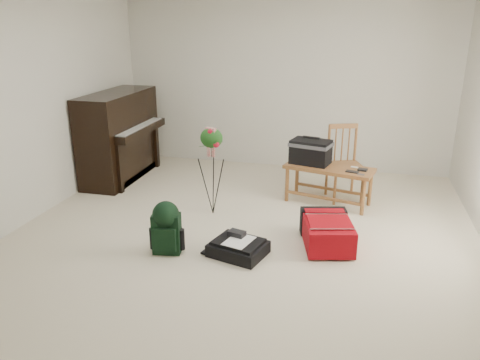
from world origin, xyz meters
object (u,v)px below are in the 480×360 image
(piano, at_px, (120,138))
(bench, at_px, (315,158))
(black_duffel, at_px, (238,247))
(flower_stand, at_px, (212,172))
(dining_chair, at_px, (345,164))
(red_suitcase, at_px, (327,230))
(green_backpack, at_px, (166,225))

(piano, height_order, bench, piano)
(piano, bearing_deg, black_duffel, -40.33)
(piano, bearing_deg, flower_stand, -29.75)
(dining_chair, bearing_deg, red_suitcase, -115.65)
(dining_chair, bearing_deg, piano, 157.69)
(black_duffel, distance_m, flower_stand, 1.18)
(red_suitcase, bearing_deg, black_duffel, -164.91)
(dining_chair, relative_size, red_suitcase, 1.21)
(bench, xyz_separation_m, red_suitcase, (0.26, -1.16, -0.43))
(black_duffel, bearing_deg, flower_stand, 136.16)
(black_duffel, height_order, green_backpack, green_backpack)
(bench, height_order, green_backpack, bench)
(red_suitcase, xyz_separation_m, flower_stand, (-1.40, 0.48, 0.37))
(bench, height_order, dining_chair, dining_chair)
(dining_chair, xyz_separation_m, black_duffel, (-0.95, -1.83, -0.39))
(dining_chair, distance_m, black_duffel, 2.10)
(bench, distance_m, black_duffel, 1.79)
(red_suitcase, distance_m, flower_stand, 1.52)
(red_suitcase, bearing_deg, flower_stand, 147.45)
(red_suitcase, distance_m, black_duffel, 0.96)
(bench, relative_size, flower_stand, 1.06)
(piano, distance_m, bench, 2.84)
(flower_stand, bearing_deg, green_backpack, -77.70)
(dining_chair, height_order, black_duffel, dining_chair)
(flower_stand, bearing_deg, piano, 170.47)
(dining_chair, bearing_deg, flower_stand, -170.38)
(bench, distance_m, dining_chair, 0.44)
(piano, xyz_separation_m, bench, (2.83, -0.29, -0.01))
(dining_chair, bearing_deg, bench, -170.77)
(green_backpack, bearing_deg, bench, 44.22)
(piano, bearing_deg, green_backpack, -52.85)
(green_backpack, height_order, flower_stand, flower_stand)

